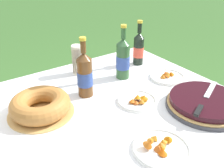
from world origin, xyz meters
The scene contains 12 objects.
garden_table centered at (0.00, 0.00, 0.62)m, with size 1.41×1.16×0.67m.
tablecloth centered at (0.00, 0.00, 0.66)m, with size 1.42×1.17×0.10m.
berry_tart centered at (0.43, -0.28, 0.71)m, with size 0.39×0.39×0.06m.
serving_knife centered at (0.40, -0.29, 0.74)m, with size 0.35×0.17×0.01m.
bundt_cake centered at (-0.26, 0.14, 0.73)m, with size 0.32×0.32×0.09m.
cup_stack centered at (0.09, 0.43, 0.77)m, with size 0.07×0.07×0.19m.
cider_bottle_green centered at (0.29, 0.22, 0.80)m, with size 0.08×0.08×0.33m.
cider_bottle_amber centered at (0.00, 0.17, 0.80)m, with size 0.08×0.08×0.33m.
juice_bottle_red centered at (0.50, 0.33, 0.79)m, with size 0.07×0.07×0.30m.
snack_plate_near centered at (0.51, 0.06, 0.69)m, with size 0.21×0.21×0.05m.
snack_plate_left centered at (0.03, -0.37, 0.69)m, with size 0.23×0.23×0.06m.
snack_plate_right centered at (0.18, -0.05, 0.69)m, with size 0.21×0.21×0.05m.
Camera 1 is at (-0.55, -0.87, 1.39)m, focal length 40.00 mm.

